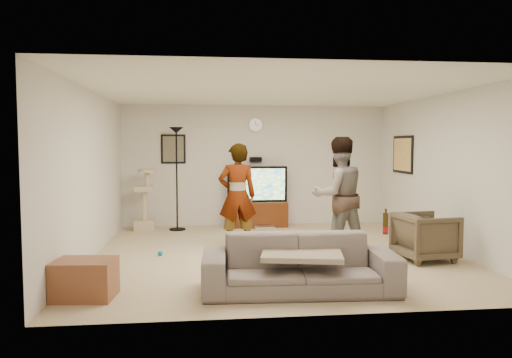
{
  "coord_description": "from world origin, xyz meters",
  "views": [
    {
      "loc": [
        -1.1,
        -7.3,
        1.69
      ],
      "look_at": [
        -0.27,
        0.2,
        1.15
      ],
      "focal_mm": 33.8,
      "sensor_mm": 36.0,
      "label": 1
    }
  ],
  "objects": [
    {
      "name": "floor",
      "position": [
        0.0,
        0.0,
        -0.01
      ],
      "size": [
        5.5,
        5.5,
        0.02
      ],
      "primitive_type": "cube",
      "color": "tan",
      "rests_on": "ground"
    },
    {
      "name": "ceiling",
      "position": [
        0.0,
        0.0,
        2.51
      ],
      "size": [
        5.5,
        5.5,
        0.02
      ],
      "primitive_type": "cube",
      "color": "white",
      "rests_on": "wall_back"
    },
    {
      "name": "wall_back",
      "position": [
        0.0,
        2.75,
        1.25
      ],
      "size": [
        5.5,
        0.04,
        2.5
      ],
      "primitive_type": "cube",
      "color": "silver",
      "rests_on": "floor"
    },
    {
      "name": "wall_front",
      "position": [
        0.0,
        -2.75,
        1.25
      ],
      "size": [
        5.5,
        0.04,
        2.5
      ],
      "primitive_type": "cube",
      "color": "silver",
      "rests_on": "floor"
    },
    {
      "name": "wall_left",
      "position": [
        -2.75,
        0.0,
        1.25
      ],
      "size": [
        0.04,
        5.5,
        2.5
      ],
      "primitive_type": "cube",
      "color": "silver",
      "rests_on": "floor"
    },
    {
      "name": "wall_right",
      "position": [
        2.75,
        0.0,
        1.25
      ],
      "size": [
        0.04,
        5.5,
        2.5
      ],
      "primitive_type": "cube",
      "color": "silver",
      "rests_on": "floor"
    },
    {
      "name": "wall_clock",
      "position": [
        0.0,
        2.72,
        2.1
      ],
      "size": [
        0.26,
        0.04,
        0.26
      ],
      "primitive_type": "cylinder",
      "rotation": [
        1.57,
        0.0,
        0.0
      ],
      "color": "white",
      "rests_on": "wall_back"
    },
    {
      "name": "wall_speaker",
      "position": [
        0.0,
        2.69,
        1.38
      ],
      "size": [
        0.25,
        0.1,
        0.1
      ],
      "primitive_type": "cube",
      "color": "black",
      "rests_on": "wall_back"
    },
    {
      "name": "picture_back",
      "position": [
        -1.7,
        2.73,
        1.6
      ],
      "size": [
        0.42,
        0.03,
        0.52
      ],
      "primitive_type": "cube",
      "color": "#625D48",
      "rests_on": "wall_back"
    },
    {
      "name": "picture_right",
      "position": [
        2.73,
        1.6,
        1.5
      ],
      "size": [
        0.03,
        0.78,
        0.62
      ],
      "primitive_type": "cube",
      "color": "#EEB263",
      "rests_on": "wall_right"
    },
    {
      "name": "tv_stand",
      "position": [
        0.01,
        2.5,
        0.26
      ],
      "size": [
        1.23,
        0.45,
        0.51
      ],
      "primitive_type": "cube",
      "color": "#491F0B",
      "rests_on": "floor"
    },
    {
      "name": "console_box",
      "position": [
        0.11,
        2.11,
        0.04
      ],
      "size": [
        0.4,
        0.3,
        0.07
      ],
      "primitive_type": "cube",
      "color": "silver",
      "rests_on": "floor"
    },
    {
      "name": "tv",
      "position": [
        0.01,
        2.5,
        0.88
      ],
      "size": [
        1.23,
        0.08,
        0.73
      ],
      "primitive_type": "cube",
      "color": "black",
      "rests_on": "tv_stand"
    },
    {
      "name": "tv_screen",
      "position": [
        0.01,
        2.46,
        0.88
      ],
      "size": [
        1.14,
        0.01,
        0.64
      ],
      "primitive_type": "cube",
      "color": "#E0F855",
      "rests_on": "tv"
    },
    {
      "name": "floor_lamp",
      "position": [
        -1.61,
        2.27,
        1.02
      ],
      "size": [
        0.32,
        0.32,
        2.03
      ],
      "primitive_type": "cylinder",
      "color": "black",
      "rests_on": "floor"
    },
    {
      "name": "cat_tree",
      "position": [
        -2.26,
        2.32,
        0.61
      ],
      "size": [
        0.41,
        0.41,
        1.22
      ],
      "primitive_type": "cube",
      "rotation": [
        0.0,
        0.0,
        0.06
      ],
      "color": "#C4B18C",
      "rests_on": "floor"
    },
    {
      "name": "person_left",
      "position": [
        -0.54,
        0.5,
        0.86
      ],
      "size": [
        0.65,
        0.46,
        1.71
      ],
      "primitive_type": "imported",
      "rotation": [
        0.0,
        0.0,
        3.22
      ],
      "color": "#9B9B9F",
      "rests_on": "floor"
    },
    {
      "name": "person_right",
      "position": [
        0.98,
        -0.11,
        0.9
      ],
      "size": [
        0.99,
        0.84,
        1.81
      ],
      "primitive_type": "imported",
      "rotation": [
        0.0,
        0.0,
        3.33
      ],
      "color": "navy",
      "rests_on": "floor"
    },
    {
      "name": "sofa",
      "position": [
        -0.01,
        -1.95,
        0.32
      ],
      "size": [
        2.25,
        0.97,
        0.65
      ],
      "primitive_type": "imported",
      "rotation": [
        0.0,
        0.0,
        -0.05
      ],
      "color": "#6F635E",
      "rests_on": "floor"
    },
    {
      "name": "throw_blanket",
      "position": [
        0.02,
        -1.95,
        0.44
      ],
      "size": [
        1.02,
        0.86,
        0.06
      ],
      "primitive_type": "cube",
      "rotation": [
        0.0,
        0.0,
        -0.2
      ],
      "color": "tan",
      "rests_on": "sofa"
    },
    {
      "name": "beer_bottle",
      "position": [
        1.01,
        -1.95,
        0.77
      ],
      "size": [
        0.06,
        0.06,
        0.25
      ],
      "primitive_type": "cylinder",
      "color": "#3B2408",
      "rests_on": "sofa"
    },
    {
      "name": "armchair",
      "position": [
        2.13,
        -0.67,
        0.35
      ],
      "size": [
        0.86,
        0.84,
        0.7
      ],
      "primitive_type": "imported",
      "rotation": [
        0.0,
        0.0,
        1.7
      ],
      "color": "#4B402F",
      "rests_on": "floor"
    },
    {
      "name": "side_table",
      "position": [
        -2.4,
        -1.93,
        0.21
      ],
      "size": [
        0.68,
        0.54,
        0.43
      ],
      "primitive_type": "cube",
      "rotation": [
        0.0,
        0.0,
        -0.1
      ],
      "color": "brown",
      "rests_on": "floor"
    },
    {
      "name": "toy_ball",
      "position": [
        -1.75,
        0.03,
        0.04
      ],
      "size": [
        0.08,
        0.08,
        0.08
      ],
      "primitive_type": "sphere",
      "color": "#0979A4",
      "rests_on": "floor"
    }
  ]
}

